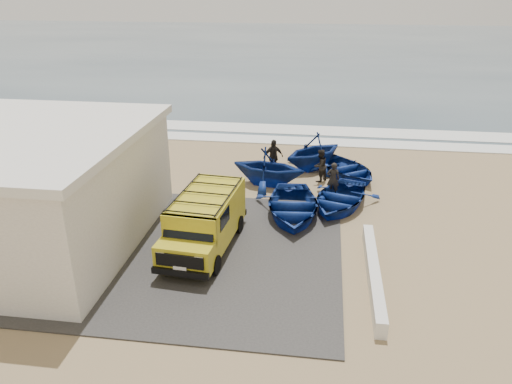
{
  "coord_description": "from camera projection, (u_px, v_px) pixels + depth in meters",
  "views": [
    {
      "loc": [
        3.12,
        -17.41,
        9.18
      ],
      "look_at": [
        0.53,
        1.05,
        1.2
      ],
      "focal_mm": 35.0,
      "sensor_mm": 36.0,
      "label": 1
    }
  ],
  "objects": [
    {
      "name": "boat_mid_left",
      "position": [
        268.0,
        167.0,
        23.79
      ],
      "size": [
        4.13,
        3.77,
        1.86
      ],
      "primitive_type": "imported",
      "rotation": [
        0.0,
        0.0,
        1.35
      ],
      "color": "navy",
      "rests_on": "ground"
    },
    {
      "name": "building",
      "position": [
        26.0,
        188.0,
        18.15
      ],
      "size": [
        8.4,
        9.4,
        4.3
      ],
      "color": "white",
      "rests_on": "ground"
    },
    {
      "name": "fisherman_middle",
      "position": [
        320.0,
        166.0,
        24.27
      ],
      "size": [
        0.98,
        1.0,
        1.63
      ],
      "primitive_type": "imported",
      "rotation": [
        0.0,
        0.0,
        -2.26
      ],
      "color": "black",
      "rests_on": "ground"
    },
    {
      "name": "boat_near_right",
      "position": [
        339.0,
        198.0,
        21.63
      ],
      "size": [
        4.11,
        4.88,
        0.86
      ],
      "primitive_type": "imported",
      "rotation": [
        0.0,
        0.0,
        -0.31
      ],
      "color": "navy",
      "rests_on": "ground"
    },
    {
      "name": "boat_far_left",
      "position": [
        313.0,
        151.0,
        25.85
      ],
      "size": [
        4.79,
        4.8,
        1.92
      ],
      "primitive_type": "imported",
      "rotation": [
        0.0,
        0.0,
        -0.76
      ],
      "color": "navy",
      "rests_on": "ground"
    },
    {
      "name": "ground",
      "position": [
        239.0,
        229.0,
        19.86
      ],
      "size": [
        160.0,
        160.0,
        0.0
      ],
      "primitive_type": "plane",
      "color": "#987F58"
    },
    {
      "name": "fisherman_back",
      "position": [
        273.0,
        157.0,
        25.15
      ],
      "size": [
        1.15,
        0.89,
        1.81
      ],
      "primitive_type": "imported",
      "rotation": [
        0.0,
        0.0,
        0.48
      ],
      "color": "black",
      "rests_on": "ground"
    },
    {
      "name": "boat_mid_right",
      "position": [
        347.0,
        169.0,
        24.98
      ],
      "size": [
        4.57,
        4.87,
        0.82
      ],
      "primitive_type": "imported",
      "rotation": [
        0.0,
        0.0,
        0.6
      ],
      "color": "navy",
      "rests_on": "ground"
    },
    {
      "name": "surf_wash",
      "position": [
        276.0,
        129.0,
        33.05
      ],
      "size": [
        180.0,
        2.2,
        0.04
      ],
      "primitive_type": "cube",
      "color": "white",
      "rests_on": "ground"
    },
    {
      "name": "slab",
      "position": [
        176.0,
        250.0,
        18.29
      ],
      "size": [
        12.0,
        10.0,
        0.05
      ],
      "primitive_type": "cube",
      "color": "#383533",
      "rests_on": "ground"
    },
    {
      "name": "ocean",
      "position": [
        306.0,
        49.0,
        70.84
      ],
      "size": [
        180.0,
        88.0,
        0.01
      ],
      "primitive_type": "cube",
      "color": "#385166",
      "rests_on": "ground"
    },
    {
      "name": "boat_near_left",
      "position": [
        292.0,
        206.0,
        20.77
      ],
      "size": [
        3.61,
        4.78,
        0.93
      ],
      "primitive_type": "imported",
      "rotation": [
        0.0,
        0.0,
        0.09
      ],
      "color": "navy",
      "rests_on": "ground"
    },
    {
      "name": "van",
      "position": [
        205.0,
        220.0,
        18.1
      ],
      "size": [
        2.35,
        5.07,
        2.11
      ],
      "rotation": [
        0.0,
        0.0,
        -0.09
      ],
      "color": "gold",
      "rests_on": "ground"
    },
    {
      "name": "fisherman_front",
      "position": [
        333.0,
        179.0,
        22.66
      ],
      "size": [
        0.59,
        0.4,
        1.6
      ],
      "primitive_type": "imported",
      "rotation": [
        0.0,
        0.0,
        3.11
      ],
      "color": "black",
      "rests_on": "ground"
    },
    {
      "name": "surf_line",
      "position": [
        272.0,
        140.0,
        30.77
      ],
      "size": [
        180.0,
        1.6,
        0.06
      ],
      "primitive_type": "cube",
      "color": "white",
      "rests_on": "ground"
    },
    {
      "name": "parapet",
      "position": [
        373.0,
        273.0,
        16.38
      ],
      "size": [
        0.35,
        6.0,
        0.55
      ],
      "primitive_type": "cube",
      "color": "silver",
      "rests_on": "ground"
    }
  ]
}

